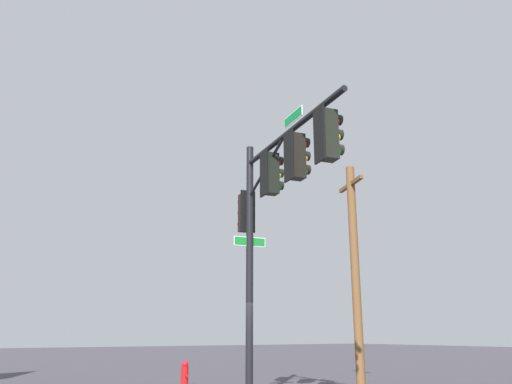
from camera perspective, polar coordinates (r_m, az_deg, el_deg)
signal_pole_assembly at (r=12.97m, az=2.01°, el=-0.56°), size 5.70×1.47×6.96m
utility_pole at (r=16.86m, az=11.05°, el=-8.45°), size 1.73×0.73×7.16m
fire_hydrant at (r=18.08m, az=-7.99°, el=-19.54°), size 0.33×0.24×0.83m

